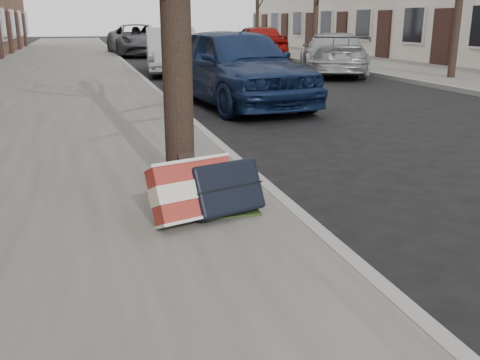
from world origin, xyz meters
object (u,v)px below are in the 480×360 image
object	(u,v)px
suitcase_navy	(225,188)
car_near_front	(236,66)
suitcase_red	(193,191)
car_near_mid	(171,51)

from	to	relation	value
suitcase_navy	car_near_front	world-z (taller)	car_near_front
suitcase_red	car_near_front	world-z (taller)	car_near_front
car_near_front	suitcase_red	bearing A→B (deg)	-116.18
suitcase_red	car_near_front	xyz separation A→B (m)	(2.24, 6.61, 0.41)
suitcase_red	car_near_front	bearing A→B (deg)	54.40
suitcase_navy	car_near_front	xyz separation A→B (m)	(1.96, 6.56, 0.43)
suitcase_red	car_near_mid	world-z (taller)	car_near_mid
suitcase_red	car_near_mid	bearing A→B (deg)	64.55
suitcase_red	suitcase_navy	bearing A→B (deg)	-6.64
car_near_front	car_near_mid	xyz separation A→B (m)	(-0.17, 7.12, -0.06)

